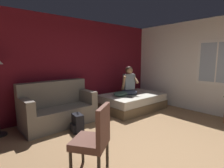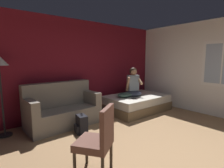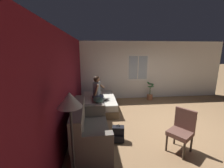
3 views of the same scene
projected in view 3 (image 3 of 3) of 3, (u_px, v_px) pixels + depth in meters
The scene contains 12 objects.
ground_plane at pixel (175, 126), 4.59m from camera, with size 40.00×40.00×0.00m, color #93704C.
wall_back_accent at pixel (66, 86), 3.98m from camera, with size 10.84×0.16×2.70m, color maroon.
wall_side_with_window at pixel (145, 70), 7.21m from camera, with size 0.19×7.57×2.70m.
bed at pixel (99, 104), 5.87m from camera, with size 1.96×1.30×0.48m.
couch at pixel (89, 131), 3.57m from camera, with size 1.73×0.89×1.04m.
side_chair at pixel (182, 129), 3.39m from camera, with size 0.64×0.64×0.98m.
person_seated at pixel (97, 90), 5.64m from camera, with size 0.63×0.57×0.88m.
backpack at pixel (118, 134), 3.80m from camera, with size 0.27×0.32×0.46m.
throw_pillow at pixel (98, 100), 5.35m from camera, with size 0.48×0.36×0.14m, color #385147.
cell_phone at pixel (105, 100), 5.48m from camera, with size 0.07×0.14×0.01m, color black.
floor_lamp at pixel (70, 110), 2.15m from camera, with size 0.36×0.36×1.70m.
potted_plant at pixel (150, 94), 7.02m from camera, with size 0.39×0.37×0.85m.
Camera 3 is at (-3.98, 2.36, 2.27)m, focal length 24.00 mm.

